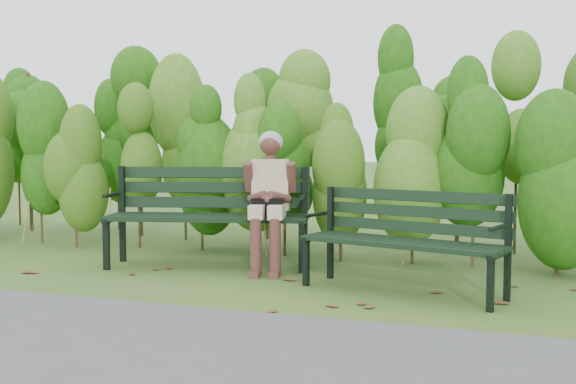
% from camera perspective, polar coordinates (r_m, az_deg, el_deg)
% --- Properties ---
extents(ground, '(80.00, 80.00, 0.00)m').
position_cam_1_polar(ground, '(5.62, -1.18, -7.88)').
color(ground, '#3C5A27').
extents(footpath, '(60.00, 2.50, 0.01)m').
position_cam_1_polar(footpath, '(3.71, -13.49, -14.23)').
color(footpath, '#474749').
rests_on(footpath, ground).
extents(hedge_band, '(11.04, 1.67, 2.42)m').
position_cam_1_polar(hedge_band, '(7.28, 3.93, 4.78)').
color(hedge_band, '#47381E').
rests_on(hedge_band, ground).
extents(leaf_litter, '(5.93, 2.22, 0.01)m').
position_cam_1_polar(leaf_litter, '(5.20, 3.55, -8.83)').
color(leaf_litter, brown).
rests_on(leaf_litter, ground).
extents(bench_left, '(1.99, 1.06, 0.95)m').
position_cam_1_polar(bench_left, '(6.50, -6.64, -1.30)').
color(bench_left, black).
rests_on(bench_left, ground).
extents(bench_right, '(1.68, 0.93, 0.80)m').
position_cam_1_polar(bench_right, '(5.39, 9.99, -3.38)').
color(bench_right, black).
rests_on(bench_right, ground).
extents(seated_woman, '(0.52, 0.76, 1.29)m').
position_cam_1_polar(seated_woman, '(6.21, -1.60, 0.13)').
color(seated_woman, tan).
rests_on(seated_woman, ground).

